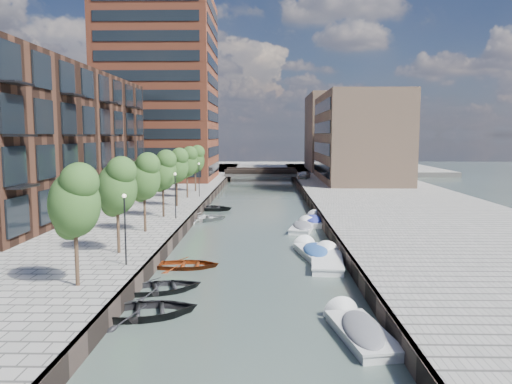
{
  "coord_description": "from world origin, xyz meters",
  "views": [
    {
      "loc": [
        0.81,
        -19.9,
        8.43
      ],
      "look_at": [
        0.0,
        23.17,
        3.5
      ],
      "focal_mm": 35.0,
      "sensor_mm": 36.0,
      "label": 1
    }
  ],
  "objects_px": {
    "tree_2": "(144,176)",
    "motorboat_1": "(358,330)",
    "car": "(304,175)",
    "tree_1": "(117,185)",
    "tree_3": "(163,170)",
    "motorboat_3": "(314,221)",
    "tree_4": "(176,165)",
    "tree_6": "(195,159)",
    "bridge": "(261,173)",
    "sloop_3": "(202,221)",
    "motorboat_0": "(313,252)",
    "motorboat_2": "(327,261)",
    "tree_0": "(74,199)",
    "sloop_2": "(187,268)",
    "tree_5": "(187,162)",
    "sloop_0": "(145,316)",
    "sloop_4": "(210,210)",
    "sloop_1": "(161,291)",
    "motorboat_4": "(303,227)"
  },
  "relations": [
    {
      "from": "sloop_2",
      "to": "sloop_3",
      "type": "height_order",
      "value": "sloop_3"
    },
    {
      "from": "tree_1",
      "to": "motorboat_0",
      "type": "xyz_separation_m",
      "value": [
        12.71,
        3.66,
        -5.09
      ]
    },
    {
      "from": "tree_2",
      "to": "motorboat_0",
      "type": "distance_m",
      "value": 14.09
    },
    {
      "from": "sloop_3",
      "to": "tree_0",
      "type": "bearing_deg",
      "value": 148.08
    },
    {
      "from": "tree_6",
      "to": "motorboat_3",
      "type": "height_order",
      "value": "tree_6"
    },
    {
      "from": "motorboat_1",
      "to": "motorboat_3",
      "type": "xyz_separation_m",
      "value": [
        0.72,
        27.04,
        0.01
      ]
    },
    {
      "from": "tree_4",
      "to": "tree_5",
      "type": "relative_size",
      "value": 1.0
    },
    {
      "from": "tree_6",
      "to": "car",
      "type": "xyz_separation_m",
      "value": [
        16.0,
        19.42,
        -3.66
      ]
    },
    {
      "from": "bridge",
      "to": "car",
      "type": "xyz_separation_m",
      "value": [
        7.5,
        -6.58,
        0.26
      ]
    },
    {
      "from": "motorboat_2",
      "to": "tree_3",
      "type": "bearing_deg",
      "value": 136.78
    },
    {
      "from": "tree_5",
      "to": "motorboat_3",
      "type": "distance_m",
      "value": 18.79
    },
    {
      "from": "tree_0",
      "to": "motorboat_3",
      "type": "bearing_deg",
      "value": 59.29
    },
    {
      "from": "sloop_4",
      "to": "motorboat_0",
      "type": "height_order",
      "value": "motorboat_0"
    },
    {
      "from": "tree_3",
      "to": "tree_4",
      "type": "height_order",
      "value": "same"
    },
    {
      "from": "tree_3",
      "to": "tree_4",
      "type": "relative_size",
      "value": 1.0
    },
    {
      "from": "bridge",
      "to": "motorboat_0",
      "type": "bearing_deg",
      "value": -85.81
    },
    {
      "from": "sloop_3",
      "to": "motorboat_0",
      "type": "relative_size",
      "value": 0.91
    },
    {
      "from": "tree_0",
      "to": "tree_6",
      "type": "xyz_separation_m",
      "value": [
        0.0,
        42.0,
        0.0
      ]
    },
    {
      "from": "tree_3",
      "to": "motorboat_3",
      "type": "bearing_deg",
      "value": 10.24
    },
    {
      "from": "tree_3",
      "to": "sloop_0",
      "type": "distance_m",
      "value": 23.43
    },
    {
      "from": "tree_2",
      "to": "motorboat_1",
      "type": "relative_size",
      "value": 1.11
    },
    {
      "from": "tree_6",
      "to": "tree_3",
      "type": "bearing_deg",
      "value": -90.0
    },
    {
      "from": "sloop_1",
      "to": "sloop_4",
      "type": "height_order",
      "value": "sloop_4"
    },
    {
      "from": "tree_2",
      "to": "motorboat_0",
      "type": "xyz_separation_m",
      "value": [
        12.71,
        -3.34,
        -5.09
      ]
    },
    {
      "from": "tree_6",
      "to": "motorboat_1",
      "type": "distance_m",
      "value": 47.68
    },
    {
      "from": "tree_3",
      "to": "tree_4",
      "type": "distance_m",
      "value": 7.0
    },
    {
      "from": "tree_0",
      "to": "motorboat_0",
      "type": "bearing_deg",
      "value": 40.0
    },
    {
      "from": "car",
      "to": "tree_1",
      "type": "bearing_deg",
      "value": -87.42
    },
    {
      "from": "bridge",
      "to": "motorboat_2",
      "type": "bearing_deg",
      "value": -85.3
    },
    {
      "from": "motorboat_1",
      "to": "motorboat_2",
      "type": "height_order",
      "value": "motorboat_2"
    },
    {
      "from": "tree_0",
      "to": "tree_6",
      "type": "bearing_deg",
      "value": 90.0
    },
    {
      "from": "tree_1",
      "to": "motorboat_2",
      "type": "bearing_deg",
      "value": 6.0
    },
    {
      "from": "bridge",
      "to": "motorboat_4",
      "type": "relative_size",
      "value": 2.42
    },
    {
      "from": "sloop_3",
      "to": "tree_4",
      "type": "bearing_deg",
      "value": 16.68
    },
    {
      "from": "bridge",
      "to": "tree_3",
      "type": "xyz_separation_m",
      "value": [
        -8.5,
        -47.0,
        3.92
      ]
    },
    {
      "from": "sloop_2",
      "to": "motorboat_2",
      "type": "xyz_separation_m",
      "value": [
        9.09,
        1.3,
        0.11
      ]
    },
    {
      "from": "tree_4",
      "to": "motorboat_0",
      "type": "relative_size",
      "value": 1.07
    },
    {
      "from": "tree_6",
      "to": "motorboat_4",
      "type": "height_order",
      "value": "tree_6"
    },
    {
      "from": "tree_5",
      "to": "tree_2",
      "type": "bearing_deg",
      "value": -90.0
    },
    {
      "from": "tree_1",
      "to": "motorboat_4",
      "type": "relative_size",
      "value": 1.11
    },
    {
      "from": "sloop_2",
      "to": "sloop_4",
      "type": "relative_size",
      "value": 0.82
    },
    {
      "from": "bridge",
      "to": "tree_2",
      "type": "height_order",
      "value": "tree_2"
    },
    {
      "from": "sloop_0",
      "to": "motorboat_2",
      "type": "height_order",
      "value": "motorboat_2"
    },
    {
      "from": "tree_3",
      "to": "tree_4",
      "type": "xyz_separation_m",
      "value": [
        0.0,
        7.0,
        0.0
      ]
    },
    {
      "from": "tree_2",
      "to": "motorboat_3",
      "type": "bearing_deg",
      "value": 34.27
    },
    {
      "from": "tree_1",
      "to": "tree_5",
      "type": "height_order",
      "value": "same"
    },
    {
      "from": "motorboat_2",
      "to": "sloop_0",
      "type": "bearing_deg",
      "value": -134.37
    },
    {
      "from": "bridge",
      "to": "motorboat_1",
      "type": "height_order",
      "value": "bridge"
    },
    {
      "from": "tree_4",
      "to": "sloop_2",
      "type": "relative_size",
      "value": 1.44
    },
    {
      "from": "motorboat_3",
      "to": "tree_0",
      "type": "bearing_deg",
      "value": -120.71
    }
  ]
}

